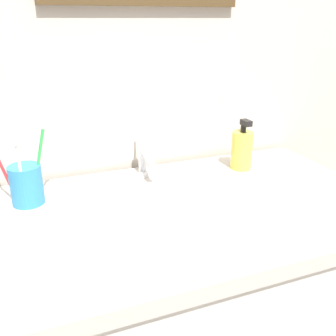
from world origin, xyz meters
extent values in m
cube|color=beige|center=(0.00, 0.32, 1.20)|extent=(2.18, 0.04, 2.40)
cube|color=#BCB7AD|center=(0.00, 0.00, 0.87)|extent=(0.98, 0.56, 0.04)
ellipsoid|color=white|center=(-0.03, 0.00, 0.84)|extent=(0.38, 0.38, 0.10)
torus|color=white|center=(-0.03, 0.00, 0.89)|extent=(0.44, 0.44, 0.02)
cylinder|color=#595B60|center=(-0.03, 0.00, 0.80)|extent=(0.03, 0.03, 0.01)
cylinder|color=silver|center=(-0.03, 0.23, 0.95)|extent=(0.02, 0.02, 0.11)
cylinder|color=silver|center=(-0.03, 0.18, 0.96)|extent=(0.02, 0.10, 0.04)
cylinder|color=silver|center=(-0.03, 0.24, 1.01)|extent=(0.01, 0.05, 0.01)
cylinder|color=#338CCC|center=(-0.35, 0.15, 0.94)|extent=(0.08, 0.08, 0.10)
cylinder|color=green|center=(-0.31, 0.15, 0.99)|extent=(0.05, 0.01, 0.19)
cube|color=white|center=(-0.29, 0.15, 1.08)|extent=(0.02, 0.01, 0.03)
cylinder|color=red|center=(-0.39, 0.16, 0.99)|extent=(0.05, 0.02, 0.19)
cylinder|color=white|center=(-0.35, 0.12, 0.98)|extent=(0.01, 0.03, 0.17)
cube|color=white|center=(-0.35, 0.11, 1.06)|extent=(0.01, 0.02, 0.03)
cylinder|color=#DBCC4C|center=(0.25, 0.16, 0.95)|extent=(0.06, 0.06, 0.11)
cylinder|color=black|center=(0.25, 0.16, 1.01)|extent=(0.02, 0.02, 0.02)
cube|color=black|center=(0.25, 0.15, 1.03)|extent=(0.02, 0.04, 0.02)
camera|label=1|loc=(-0.33, -0.74, 1.31)|focal=40.58mm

